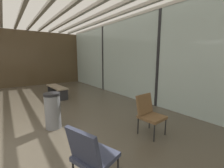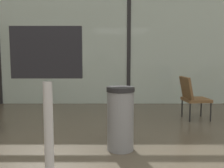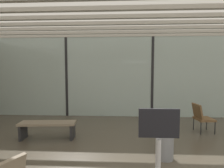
# 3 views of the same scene
# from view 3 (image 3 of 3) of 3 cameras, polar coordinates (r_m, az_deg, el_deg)

# --- Properties ---
(glass_curtain_wall) EXTENTS (14.00, 0.08, 3.22)m
(glass_curtain_wall) POSITION_cam_3_polar(r_m,az_deg,el_deg) (7.15, 13.15, 2.22)
(glass_curtain_wall) COLOR #A3B7B2
(glass_curtain_wall) RESTS_ON ground
(window_mullion_0) EXTENTS (0.10, 0.12, 3.22)m
(window_mullion_0) POSITION_cam_3_polar(r_m,az_deg,el_deg) (7.37, -14.71, 2.25)
(window_mullion_0) COLOR black
(window_mullion_0) RESTS_ON ground
(window_mullion_1) EXTENTS (0.10, 0.12, 3.22)m
(window_mullion_1) POSITION_cam_3_polar(r_m,az_deg,el_deg) (7.15, 13.15, 2.22)
(window_mullion_1) COLOR black
(window_mullion_1) RESTS_ON ground
(ceiling_slats) EXTENTS (13.72, 6.72, 0.10)m
(ceiling_slats) POSITION_cam_3_polar(r_m,az_deg,el_deg) (4.19, 22.38, 23.83)
(ceiling_slats) COLOR #B7B2A8
(ceiling_slats) RESTS_ON glass_curtain_wall
(parked_airplane) EXTENTS (10.93, 3.92, 3.92)m
(parked_airplane) POSITION_cam_3_polar(r_m,az_deg,el_deg) (12.54, 5.21, 4.70)
(parked_airplane) COLOR silver
(parked_airplane) RESTS_ON ground
(lounge_chair_0) EXTENTS (0.56, 0.52, 0.87)m
(lounge_chair_0) POSITION_cam_3_polar(r_m,az_deg,el_deg) (5.96, 27.45, -9.40)
(lounge_chair_0) COLOR brown
(lounge_chair_0) RESTS_ON ground
(waiting_bench) EXTENTS (1.53, 0.52, 0.47)m
(waiting_bench) POSITION_cam_3_polar(r_m,az_deg,el_deg) (5.13, -20.48, -12.86)
(waiting_bench) COLOR #7F705B
(waiting_bench) RESTS_ON ground
(trash_bin) EXTENTS (0.38, 0.38, 0.86)m
(trash_bin) POSITION_cam_3_polar(r_m,az_deg,el_deg) (3.97, 17.11, -16.84)
(trash_bin) COLOR slate
(trash_bin) RESTS_ON ground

